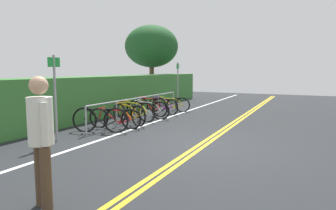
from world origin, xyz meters
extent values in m
cube|color=#232628|center=(0.00, 0.00, -0.03)|extent=(34.41, 13.51, 0.05)
cube|color=gold|center=(0.00, -0.08, 0.00)|extent=(30.97, 0.10, 0.00)
cube|color=gold|center=(0.00, 0.08, 0.00)|extent=(30.97, 0.10, 0.00)
cube|color=white|center=(0.00, 2.61, 0.00)|extent=(30.97, 0.12, 0.00)
cylinder|color=#9EA0A5|center=(-0.25, 3.35, 0.41)|extent=(0.05, 0.05, 0.82)
cylinder|color=#9EA0A5|center=(1.24, 3.35, 0.41)|extent=(0.05, 0.05, 0.82)
cylinder|color=#9EA0A5|center=(2.74, 3.35, 0.41)|extent=(0.05, 0.05, 0.82)
cylinder|color=#9EA0A5|center=(4.23, 3.35, 0.41)|extent=(0.05, 0.05, 0.82)
cylinder|color=#9EA0A5|center=(5.72, 3.35, 0.41)|extent=(0.05, 0.05, 0.82)
cylinder|color=#9EA0A5|center=(2.74, 3.35, 0.82)|extent=(5.97, 0.04, 0.04)
torus|color=black|center=(0.11, 3.70, 0.35)|extent=(0.29, 0.75, 0.77)
torus|color=black|center=(0.40, 2.78, 0.35)|extent=(0.29, 0.75, 0.77)
cylinder|color=black|center=(0.22, 3.36, 0.44)|extent=(0.20, 0.54, 0.52)
cylinder|color=black|center=(0.23, 3.30, 0.67)|extent=(0.23, 0.64, 0.07)
cylinder|color=black|center=(0.31, 3.04, 0.43)|extent=(0.08, 0.16, 0.47)
cylinder|color=black|center=(0.35, 2.94, 0.28)|extent=(0.14, 0.35, 0.19)
cylinder|color=black|center=(0.37, 2.88, 0.51)|extent=(0.11, 0.24, 0.32)
cylinder|color=black|center=(0.12, 3.66, 0.52)|extent=(0.07, 0.14, 0.35)
cube|color=black|center=(0.33, 2.98, 0.69)|extent=(0.14, 0.21, 0.05)
cylinder|color=black|center=(0.13, 3.61, 0.74)|extent=(0.45, 0.17, 0.03)
torus|color=black|center=(0.82, 3.74, 0.30)|extent=(0.18, 0.66, 0.67)
torus|color=black|center=(1.03, 2.66, 0.30)|extent=(0.18, 0.66, 0.67)
cylinder|color=red|center=(0.90, 3.33, 0.38)|extent=(0.15, 0.62, 0.46)
cylinder|color=red|center=(0.91, 3.26, 0.58)|extent=(0.18, 0.74, 0.07)
cylinder|color=red|center=(0.97, 2.97, 0.37)|extent=(0.07, 0.18, 0.41)
cylinder|color=red|center=(0.99, 2.85, 0.24)|extent=(0.11, 0.40, 0.17)
cylinder|color=red|center=(1.00, 2.78, 0.43)|extent=(0.09, 0.27, 0.28)
cylinder|color=red|center=(0.83, 3.68, 0.45)|extent=(0.06, 0.15, 0.30)
cube|color=black|center=(0.98, 2.90, 0.59)|extent=(0.12, 0.21, 0.05)
cylinder|color=red|center=(0.84, 3.63, 0.64)|extent=(0.46, 0.11, 0.03)
torus|color=black|center=(1.90, 3.69, 0.33)|extent=(0.28, 0.70, 0.72)
torus|color=black|center=(1.58, 2.72, 0.33)|extent=(0.28, 0.70, 0.72)
cylinder|color=orange|center=(1.78, 3.33, 0.42)|extent=(0.22, 0.57, 0.49)
cylinder|color=orange|center=(1.76, 3.27, 0.63)|extent=(0.26, 0.67, 0.07)
cylinder|color=orange|center=(1.67, 3.00, 0.40)|extent=(0.09, 0.17, 0.44)
cylinder|color=orange|center=(1.63, 2.89, 0.26)|extent=(0.15, 0.36, 0.18)
cylinder|color=orange|center=(1.61, 2.83, 0.47)|extent=(0.12, 0.25, 0.30)
cylinder|color=orange|center=(1.89, 3.64, 0.49)|extent=(0.08, 0.14, 0.33)
cube|color=black|center=(1.65, 2.94, 0.64)|extent=(0.14, 0.22, 0.05)
cylinder|color=orange|center=(1.87, 3.60, 0.70)|extent=(0.44, 0.17, 0.03)
torus|color=black|center=(2.49, 3.89, 0.34)|extent=(0.14, 0.73, 0.73)
torus|color=black|center=(2.38, 2.86, 0.34)|extent=(0.14, 0.73, 0.73)
cylinder|color=yellow|center=(2.45, 3.50, 0.42)|extent=(0.10, 0.60, 0.50)
cylinder|color=yellow|center=(2.44, 3.44, 0.64)|extent=(0.12, 0.71, 0.07)
cylinder|color=yellow|center=(2.41, 3.15, 0.40)|extent=(0.05, 0.17, 0.45)
cylinder|color=yellow|center=(2.40, 3.04, 0.26)|extent=(0.08, 0.38, 0.18)
cylinder|color=yellow|center=(2.39, 2.97, 0.48)|extent=(0.06, 0.26, 0.31)
cylinder|color=yellow|center=(2.49, 3.84, 0.50)|extent=(0.05, 0.14, 0.33)
cube|color=black|center=(2.40, 3.08, 0.65)|extent=(0.10, 0.21, 0.05)
cylinder|color=yellow|center=(2.48, 3.79, 0.71)|extent=(0.46, 0.08, 0.03)
torus|color=black|center=(2.99, 3.73, 0.33)|extent=(0.12, 0.71, 0.71)
torus|color=black|center=(3.09, 2.67, 0.33)|extent=(0.12, 0.71, 0.71)
cylinder|color=silver|center=(3.03, 3.33, 0.41)|extent=(0.09, 0.61, 0.48)
cylinder|color=silver|center=(3.03, 3.26, 0.62)|extent=(0.10, 0.73, 0.07)
cylinder|color=silver|center=(3.06, 2.97, 0.39)|extent=(0.05, 0.18, 0.43)
cylinder|color=silver|center=(3.07, 2.85, 0.25)|extent=(0.07, 0.39, 0.18)
cylinder|color=silver|center=(3.08, 2.78, 0.46)|extent=(0.06, 0.26, 0.30)
cylinder|color=silver|center=(3.00, 3.68, 0.48)|extent=(0.05, 0.14, 0.32)
cube|color=black|center=(3.07, 2.90, 0.63)|extent=(0.10, 0.21, 0.05)
cylinder|color=silver|center=(3.00, 3.63, 0.69)|extent=(0.46, 0.07, 0.03)
torus|color=black|center=(3.91, 3.99, 0.36)|extent=(0.22, 0.76, 0.77)
torus|color=black|center=(3.68, 3.00, 0.36)|extent=(0.22, 0.76, 0.77)
cylinder|color=red|center=(3.82, 3.62, 0.44)|extent=(0.16, 0.58, 0.52)
cylinder|color=red|center=(3.81, 3.56, 0.68)|extent=(0.19, 0.69, 0.07)
cylinder|color=red|center=(3.75, 3.28, 0.43)|extent=(0.07, 0.17, 0.47)
cylinder|color=red|center=(3.72, 3.17, 0.28)|extent=(0.12, 0.37, 0.19)
cylinder|color=red|center=(3.71, 3.11, 0.51)|extent=(0.09, 0.25, 0.32)
cylinder|color=red|center=(3.90, 3.94, 0.52)|extent=(0.07, 0.14, 0.35)
cube|color=black|center=(3.73, 3.22, 0.69)|extent=(0.12, 0.21, 0.05)
cylinder|color=red|center=(3.89, 3.89, 0.74)|extent=(0.45, 0.13, 0.03)
torus|color=black|center=(4.69, 3.79, 0.31)|extent=(0.27, 0.66, 0.68)
torus|color=black|center=(4.36, 2.78, 0.31)|extent=(0.27, 0.66, 0.68)
cylinder|color=purple|center=(4.57, 3.41, 0.39)|extent=(0.22, 0.58, 0.47)
cylinder|color=purple|center=(4.55, 3.34, 0.59)|extent=(0.26, 0.69, 0.07)
cylinder|color=purple|center=(4.46, 3.07, 0.37)|extent=(0.09, 0.17, 0.42)
cylinder|color=purple|center=(4.42, 2.96, 0.24)|extent=(0.15, 0.37, 0.17)
cylinder|color=purple|center=(4.40, 2.89, 0.44)|extent=(0.12, 0.26, 0.29)
cylinder|color=purple|center=(4.68, 3.74, 0.46)|extent=(0.08, 0.14, 0.31)
cube|color=black|center=(4.44, 3.00, 0.61)|extent=(0.14, 0.22, 0.05)
cylinder|color=purple|center=(4.66, 3.69, 0.66)|extent=(0.45, 0.17, 0.03)
torus|color=black|center=(5.11, 3.76, 0.30)|extent=(0.18, 0.66, 0.66)
torus|color=black|center=(5.32, 2.71, 0.30)|extent=(0.18, 0.66, 0.66)
cylinder|color=yellow|center=(5.19, 3.36, 0.38)|extent=(0.15, 0.60, 0.45)
cylinder|color=yellow|center=(5.20, 3.30, 0.57)|extent=(0.18, 0.72, 0.07)
cylinder|color=yellow|center=(5.26, 3.01, 0.36)|extent=(0.07, 0.18, 0.41)
cylinder|color=yellow|center=(5.28, 2.89, 0.23)|extent=(0.11, 0.38, 0.17)
cylinder|color=yellow|center=(5.30, 2.83, 0.43)|extent=(0.09, 0.26, 0.28)
cylinder|color=yellow|center=(5.12, 3.70, 0.45)|extent=(0.06, 0.14, 0.30)
cube|color=black|center=(5.28, 2.94, 0.59)|extent=(0.12, 0.21, 0.05)
cylinder|color=yellow|center=(5.13, 3.65, 0.64)|extent=(0.46, 0.12, 0.03)
cylinder|color=#4C3826|center=(-4.16, 0.65, 0.44)|extent=(0.14, 0.14, 0.87)
cylinder|color=#4C3826|center=(-4.03, 0.91, 0.44)|extent=(0.14, 0.14, 0.87)
cylinder|color=silver|center=(-4.09, 0.78, 1.18)|extent=(0.32, 0.32, 0.62)
sphere|color=tan|center=(-4.09, 0.78, 1.64)|extent=(0.24, 0.24, 0.24)
cylinder|color=silver|center=(-4.19, 0.60, 1.17)|extent=(0.09, 0.09, 0.55)
cylinder|color=silver|center=(-4.00, 0.96, 1.17)|extent=(0.09, 0.09, 0.55)
cylinder|color=gray|center=(-1.17, 3.52, 1.10)|extent=(0.06, 0.06, 2.21)
cube|color=#198C33|center=(-1.17, 3.52, 2.03)|extent=(0.36, 0.05, 0.24)
cylinder|color=gray|center=(6.73, 3.56, 1.10)|extent=(0.06, 0.06, 2.19)
cube|color=#198C33|center=(6.73, 3.56, 2.01)|extent=(0.36, 0.07, 0.24)
cube|color=#387533|center=(4.24, 5.36, 0.79)|extent=(14.97, 1.40, 1.58)
cylinder|color=brown|center=(9.84, 6.69, 1.06)|extent=(0.29, 0.29, 2.12)
ellipsoid|color=#1C4C21|center=(9.84, 6.69, 3.28)|extent=(3.28, 3.28, 2.59)
camera|label=1|loc=(-6.85, -2.34, 1.84)|focal=32.30mm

